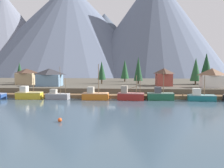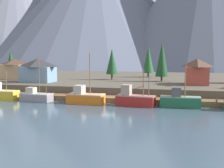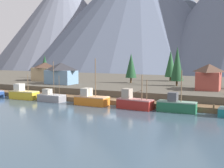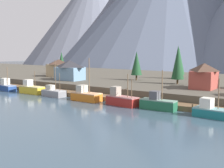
{
  "view_description": "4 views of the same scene",
  "coord_description": "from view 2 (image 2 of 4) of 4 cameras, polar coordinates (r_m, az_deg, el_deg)",
  "views": [
    {
      "loc": [
        4.81,
        -63.75,
        9.41
      ],
      "look_at": [
        0.19,
        1.29,
        4.13
      ],
      "focal_mm": 36.52,
      "sensor_mm": 36.0,
      "label": 1
    },
    {
      "loc": [
        14.22,
        -52.86,
        9.52
      ],
      "look_at": [
        0.27,
        1.39,
        3.61
      ],
      "focal_mm": 45.23,
      "sensor_mm": 36.0,
      "label": 2
    },
    {
      "loc": [
        25.23,
        -52.53,
        10.35
      ],
      "look_at": [
        -1.75,
        2.99,
        4.15
      ],
      "focal_mm": 44.99,
      "sensor_mm": 36.0,
      "label": 3
    },
    {
      "loc": [
        38.1,
        -52.18,
        11.83
      ],
      "look_at": [
        -0.0,
        2.53,
        3.74
      ],
      "focal_mm": 46.64,
      "sensor_mm": 36.0,
      "label": 4
    }
  ],
  "objects": [
    {
      "name": "mountain_far_ridge",
      "position": [
        182.65,
        18.63,
        15.87
      ],
      "size": [
        118.84,
        118.84,
        83.5
      ],
      "primitive_type": "cone",
      "color": "slate",
      "rests_on": "ground_plane"
    },
    {
      "name": "fishing_boat_orange",
      "position": [
        55.05,
        -5.49,
        -2.69
      ],
      "size": [
        7.16,
        3.14,
        9.82
      ],
      "rotation": [
        0.0,
        0.0,
        -0.02
      ],
      "color": "#CC6B1E",
      "rests_on": "ground_plane"
    },
    {
      "name": "conifer_back_right",
      "position": [
        78.23,
        -0.02,
        4.58
      ],
      "size": [
        3.25,
        3.25,
        8.6
      ],
      "color": "#4C3823",
      "rests_on": "shoreline_bank"
    },
    {
      "name": "shoreline_bank",
      "position": [
        86.44,
        4.89,
        0.5
      ],
      "size": [
        400.0,
        56.0,
        2.5
      ],
      "primitive_type": "cube",
      "color": "#4C473D",
      "rests_on": "ground_plane"
    },
    {
      "name": "fishing_boat_yellow",
      "position": [
        64.09,
        -21.59,
        -1.84
      ],
      "size": [
        7.15,
        2.88,
        6.0
      ],
      "rotation": [
        0.0,
        0.0,
        0.02
      ],
      "color": "gold",
      "rests_on": "ground_plane"
    },
    {
      "name": "mountain_central_peak",
      "position": [
        206.14,
        -3.42,
        14.92
      ],
      "size": [
        163.04,
        163.04,
        82.9
      ],
      "primitive_type": "cone",
      "color": "slate",
      "rests_on": "ground_plane"
    },
    {
      "name": "dock",
      "position": [
        57.38,
        -0.11,
        -3.02
      ],
      "size": [
        80.0,
        4.0,
        1.6
      ],
      "color": "brown",
      "rests_on": "ground_plane"
    },
    {
      "name": "conifer_back_left",
      "position": [
        95.36,
        -19.77,
        4.21
      ],
      "size": [
        3.38,
        3.38,
        8.19
      ],
      "color": "#4C3823",
      "rests_on": "shoreline_bank"
    },
    {
      "name": "fishing_boat_green",
      "position": [
        52.2,
        13.53,
        -3.26
      ],
      "size": [
        7.14,
        2.42,
        7.78
      ],
      "rotation": [
        0.0,
        0.0,
        0.02
      ],
      "color": "#1E5B3D",
      "rests_on": "ground_plane"
    },
    {
      "name": "house_blue",
      "position": [
        74.16,
        -14.73,
        2.75
      ],
      "size": [
        8.27,
        5.69,
        5.95
      ],
      "color": "#6689A8",
      "rests_on": "shoreline_bank"
    },
    {
      "name": "fishing_boat_grey",
      "position": [
        59.6,
        -15.12,
        -2.44
      ],
      "size": [
        6.42,
        2.98,
        9.14
      ],
      "rotation": [
        0.0,
        0.0,
        -0.04
      ],
      "color": "gray",
      "rests_on": "ground_plane"
    },
    {
      "name": "mountain_west_peak",
      "position": [
        214.37,
        -18.82,
        12.73
      ],
      "size": [
        109.74,
        109.74,
        71.54
      ],
      "primitive_type": "cone",
      "color": "slate",
      "rests_on": "ground_plane"
    },
    {
      "name": "fishing_boat_red",
      "position": [
        52.51,
        4.54,
        -3.04
      ],
      "size": [
        7.35,
        3.33,
        6.78
      ],
      "rotation": [
        0.0,
        0.0,
        -0.12
      ],
      "color": "maroon",
      "rests_on": "ground_plane"
    },
    {
      "name": "ground_plane",
      "position": [
        74.91,
        3.35,
        -1.68
      ],
      "size": [
        400.0,
        400.0,
        1.0
      ],
      "primitive_type": "cube",
      "color": "#384C5B"
    },
    {
      "name": "conifer_near_right",
      "position": [
        73.78,
        10.05,
        4.95
      ],
      "size": [
        3.3,
        3.3,
        10.23
      ],
      "color": "#4C3823",
      "rests_on": "shoreline_bank"
    },
    {
      "name": "conifer_mid_left",
      "position": [
        87.77,
        7.36,
        4.91
      ],
      "size": [
        3.55,
        3.55,
        9.49
      ],
      "color": "#4C3823",
      "rests_on": "shoreline_bank"
    },
    {
      "name": "house_red",
      "position": [
        68.68,
        16.81,
        2.47
      ],
      "size": [
        5.35,
        6.71,
        6.02
      ],
      "color": "#9E4238",
      "rests_on": "shoreline_bank"
    },
    {
      "name": "mountain_east_peak",
      "position": [
        193.83,
        5.48,
        11.27
      ],
      "size": [
        99.68,
        99.68,
        54.72
      ],
      "primitive_type": "cone",
      "color": "#475160",
      "rests_on": "ground_plane"
    },
    {
      "name": "house_tan",
      "position": [
        85.14,
        -19.03,
        2.96
      ],
      "size": [
        6.82,
        6.25,
        5.82
      ],
      "color": "tan",
      "rests_on": "shoreline_bank"
    }
  ]
}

